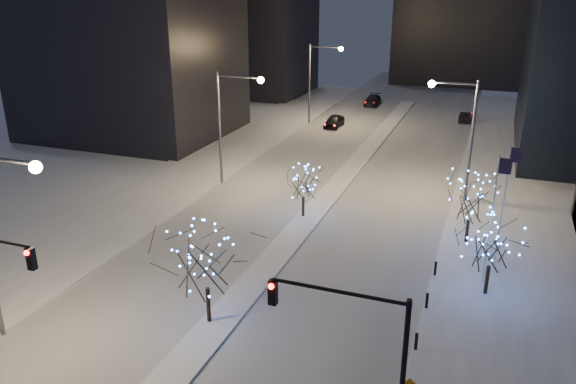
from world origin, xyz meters
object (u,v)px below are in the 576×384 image
at_px(street_lamp_w_mid, 230,114).
at_px(car_far, 373,100).
at_px(holiday_tree_median_far, 303,183).
at_px(street_lamp_w_far, 318,73).
at_px(holiday_tree_plaza_far, 471,201).
at_px(street_lamp_east, 461,125).
at_px(car_mid, 466,117).
at_px(car_near, 334,121).
at_px(holiday_tree_plaza_near, 492,245).
at_px(holiday_tree_median_near, 206,258).
at_px(traffic_signal_east, 361,346).

height_order(street_lamp_w_mid, car_far, street_lamp_w_mid).
bearing_deg(car_far, holiday_tree_median_far, -87.31).
bearing_deg(street_lamp_w_far, holiday_tree_plaza_far, -55.80).
bearing_deg(street_lamp_east, holiday_tree_plaza_far, -79.24).
bearing_deg(holiday_tree_plaza_far, car_mid, 93.98).
bearing_deg(street_lamp_w_far, street_lamp_east, -49.15).
distance_m(street_lamp_east, car_mid, 30.49).
height_order(street_lamp_w_mid, holiday_tree_plaza_far, street_lamp_w_mid).
xyz_separation_m(street_lamp_w_far, holiday_tree_plaza_far, (20.60, -30.31, -3.31)).
bearing_deg(car_far, car_near, -98.97).
xyz_separation_m(street_lamp_w_far, holiday_tree_plaza_near, (22.14, -37.19, -3.24)).
bearing_deg(holiday_tree_median_near, holiday_tree_plaza_near, 30.73).
bearing_deg(street_lamp_w_mid, car_mid, 61.41).
distance_m(street_lamp_w_far, holiday_tree_plaza_near, 43.40).
distance_m(street_lamp_east, holiday_tree_median_far, 13.72).
relative_size(street_lamp_east, holiday_tree_median_far, 2.47).
distance_m(street_lamp_w_mid, holiday_tree_plaza_far, 21.53).
xyz_separation_m(car_far, holiday_tree_plaza_near, (17.92, -51.26, 2.53)).
distance_m(street_lamp_w_far, car_far, 15.77).
xyz_separation_m(street_lamp_w_mid, traffic_signal_east, (17.88, -26.00, -1.74)).
bearing_deg(street_lamp_east, traffic_signal_east, -92.26).
xyz_separation_m(car_mid, car_far, (-13.72, 6.15, 0.10)).
xyz_separation_m(street_lamp_east, traffic_signal_east, (-1.14, -29.00, -1.69)).
height_order(street_lamp_w_far, traffic_signal_east, street_lamp_w_far).
bearing_deg(holiday_tree_plaza_far, street_lamp_w_far, 124.20).
xyz_separation_m(traffic_signal_east, car_near, (-15.29, 50.09, -4.00)).
bearing_deg(holiday_tree_median_far, street_lamp_w_mid, 149.61).
distance_m(car_far, holiday_tree_plaza_near, 54.36).
distance_m(car_mid, car_far, 15.04).
xyz_separation_m(holiday_tree_median_far, holiday_tree_plaza_far, (12.16, -0.37, 0.36)).
bearing_deg(car_far, car_mid, -26.93).
relative_size(car_mid, car_far, 0.76).
relative_size(street_lamp_east, traffic_signal_east, 1.43).
bearing_deg(holiday_tree_median_far, street_lamp_east, 36.91).
bearing_deg(holiday_tree_plaza_far, street_lamp_w_mid, 165.54).
bearing_deg(holiday_tree_median_far, car_mid, 75.91).
bearing_deg(holiday_tree_median_near, traffic_signal_east, -30.97).
bearing_deg(holiday_tree_plaza_near, street_lamp_east, 101.60).
xyz_separation_m(street_lamp_w_far, car_far, (4.21, 14.06, -5.77)).
bearing_deg(holiday_tree_plaza_near, traffic_signal_east, -107.15).
distance_m(traffic_signal_east, holiday_tree_plaza_far, 20.93).
distance_m(traffic_signal_east, car_mid, 59.06).
relative_size(holiday_tree_median_far, holiday_tree_plaza_near, 0.86).
relative_size(street_lamp_east, car_far, 2.00).
bearing_deg(car_near, street_lamp_w_far, 162.04).
bearing_deg(street_lamp_w_far, holiday_tree_median_near, -79.46).
distance_m(street_lamp_east, car_near, 27.33).
bearing_deg(street_lamp_east, street_lamp_w_far, 130.85).
xyz_separation_m(traffic_signal_east, holiday_tree_median_far, (-9.44, 21.06, -1.94)).
bearing_deg(holiday_tree_plaza_near, holiday_tree_median_near, -149.27).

